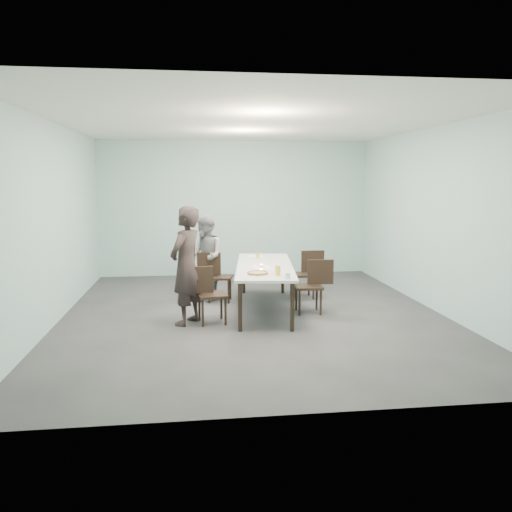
{
  "coord_description": "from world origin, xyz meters",
  "views": [
    {
      "loc": [
        -0.93,
        -7.72,
        2.13
      ],
      "look_at": [
        0.0,
        -0.36,
        1.0
      ],
      "focal_mm": 35.0,
      "sensor_mm": 36.0,
      "label": 1
    }
  ],
  "objects": [
    {
      "name": "menu",
      "position": [
        0.19,
        1.22,
        0.75
      ],
      "size": [
        0.32,
        0.25,
        0.01
      ],
      "primitive_type": "cube",
      "rotation": [
        0.0,
        0.0,
        -0.12
      ],
      "color": "silver",
      "rests_on": "table"
    },
    {
      "name": "chair_near_left",
      "position": [
        -0.75,
        -0.42,
        0.5
      ],
      "size": [
        0.63,
        0.47,
        0.87
      ],
      "rotation": [
        0.0,
        0.0,
        0.13
      ],
      "color": "black",
      "rests_on": "ground"
    },
    {
      "name": "chair_far_right",
      "position": [
        1.1,
        1.02,
        0.5
      ],
      "size": [
        0.61,
        0.43,
        0.87
      ],
      "rotation": [
        0.0,
        0.0,
        3.16
      ],
      "color": "black",
      "rests_on": "ground"
    },
    {
      "name": "pizza",
      "position": [
        0.0,
        -0.54,
        0.77
      ],
      "size": [
        0.34,
        0.34,
        0.04
      ],
      "color": "white",
      "rests_on": "table"
    },
    {
      "name": "diner_near",
      "position": [
        -1.05,
        -0.4,
        0.88
      ],
      "size": [
        0.69,
        0.77,
        1.76
      ],
      "primitive_type": "imported",
      "rotation": [
        0.0,
        0.0,
        -2.11
      ],
      "color": "black",
      "rests_on": "ground"
    },
    {
      "name": "room_shell",
      "position": [
        0.0,
        0.0,
        2.03
      ],
      "size": [
        6.02,
        7.02,
        3.01
      ],
      "color": "#9FC8C4",
      "rests_on": "ground"
    },
    {
      "name": "beer_glass",
      "position": [
        0.28,
        -0.67,
        0.82
      ],
      "size": [
        0.08,
        0.08,
        0.15
      ],
      "primitive_type": "cylinder",
      "color": "gold",
      "rests_on": "table"
    },
    {
      "name": "tealight",
      "position": [
        0.14,
        0.1,
        0.77
      ],
      "size": [
        0.06,
        0.06,
        0.05
      ],
      "color": "silver",
      "rests_on": "table"
    },
    {
      "name": "water_tumbler",
      "position": [
        0.38,
        -0.93,
        0.8
      ],
      "size": [
        0.08,
        0.08,
        0.09
      ],
      "primitive_type": "cylinder",
      "color": "silver",
      "rests_on": "table"
    },
    {
      "name": "chair_near_right",
      "position": [
        0.98,
        -0.02,
        0.5
      ],
      "size": [
        0.62,
        0.44,
        0.87
      ],
      "rotation": [
        0.0,
        0.0,
        3.09
      ],
      "color": "black",
      "rests_on": "ground"
    },
    {
      "name": "amber_tumbler",
      "position": [
        0.2,
        1.01,
        0.79
      ],
      "size": [
        0.07,
        0.07,
        0.08
      ],
      "primitive_type": "cylinder",
      "color": "gold",
      "rests_on": "table"
    },
    {
      "name": "chair_far_left",
      "position": [
        -0.56,
        0.97,
        0.5
      ],
      "size": [
        0.64,
        0.48,
        0.87
      ],
      "rotation": [
        0.0,
        0.0,
        -0.17
      ],
      "color": "black",
      "rests_on": "ground"
    },
    {
      "name": "side_plate",
      "position": [
        0.35,
        -0.22,
        0.76
      ],
      "size": [
        0.18,
        0.18,
        0.01
      ],
      "primitive_type": "cylinder",
      "color": "white",
      "rests_on": "table"
    },
    {
      "name": "ground",
      "position": [
        0.0,
        0.0,
        0.0
      ],
      "size": [
        7.0,
        7.0,
        0.0
      ],
      "primitive_type": "plane",
      "color": "#333335",
      "rests_on": "ground"
    },
    {
      "name": "table",
      "position": [
        0.22,
        0.28,
        0.69
      ],
      "size": [
        1.21,
        2.69,
        0.75
      ],
      "rotation": [
        0.0,
        0.0,
        -0.12
      ],
      "color": "white",
      "rests_on": "ground"
    },
    {
      "name": "diner_far",
      "position": [
        -0.73,
        1.1,
        0.77
      ],
      "size": [
        0.73,
        0.85,
        1.53
      ],
      "primitive_type": "imported",
      "rotation": [
        0.0,
        0.0,
        -1.36
      ],
      "color": "gray",
      "rests_on": "ground"
    }
  ]
}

